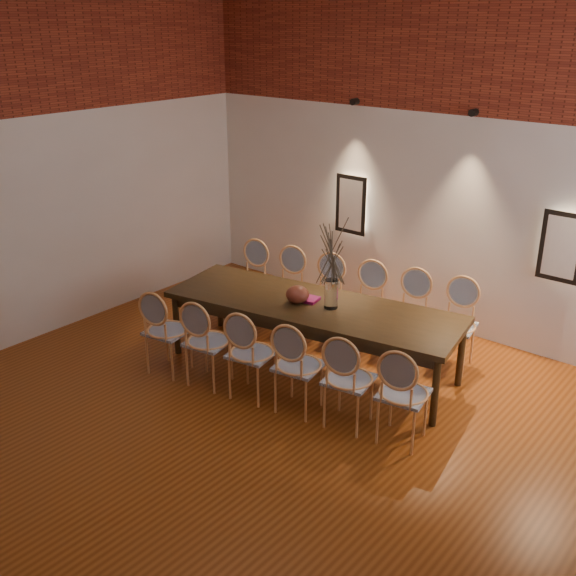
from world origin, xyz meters
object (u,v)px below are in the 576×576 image
Objects in this scene: chair_far_a at (248,282)px; chair_near_e at (349,379)px; chair_near_f at (404,394)px; chair_far_b at (285,290)px; chair_near_a at (168,330)px; bowl at (297,294)px; dining_table at (312,337)px; chair_near_c at (252,353)px; chair_far_c at (323,298)px; chair_near_d at (299,366)px; vase at (331,294)px; book at (306,299)px; chair_near_b at (208,341)px; chair_far_e at (408,316)px; chair_far_f at (455,326)px; chair_far_d at (365,307)px.

chair_near_e is at bearing 142.96° from chair_far_a.
chair_near_f is at bearing 148.88° from chair_far_a.
chair_far_a is 1.00× the size of chair_far_b.
chair_far_b is at bearing 134.82° from chair_near_e.
chair_near_a and chair_near_f have the same top height.
chair_far_a is 1.45m from bowl.
chair_far_a reaches higher than dining_table.
chair_near_c and chair_far_c have the same top height.
vase reaches higher than chair_near_d.
chair_near_c is at bearing 123.52° from chair_far_a.
chair_near_f is 1.65m from book.
chair_near_c is 1.00× the size of chair_far_b.
chair_far_c is 3.62× the size of book.
chair_near_c is 1.55m from chair_far_c.
dining_table is at bearing 45.18° from chair_near_b.
chair_far_a is at bearing 154.20° from bowl.
chair_near_c is at bearing -0.00° from chair_near_a.
chair_far_e reaches higher than dining_table.
chair_near_d is (0.39, -0.72, 0.09)m from dining_table.
chair_near_a reaches higher than bowl.
chair_near_e is 3.92× the size of bowl.
chair_near_b is 1.00× the size of chair_far_a.
dining_table is at bearing 28.51° from bowl.
chair_near_a is at bearing -142.21° from vase.
chair_near_c and chair_far_b have the same top height.
chair_far_b reaches higher than book.
chair_near_b is at bearing -134.82° from dining_table.
chair_far_a is at bearing 108.33° from chair_near_b.
chair_near_b is at bearing -0.00° from chair_near_a.
chair_near_d is 3.13× the size of vase.
chair_far_f is (0.51, 0.09, 0.00)m from chair_far_e.
chair_near_e is 1.86m from chair_far_c.
chair_far_c and chair_far_f have the same top height.
chair_far_d is 3.13× the size of vase.
chair_near_b is 1.00× the size of chair_far_f.
chair_near_c is 3.92× the size of bowl.
chair_near_b is at bearing -120.16° from bowl.
chair_far_d reaches higher than bowl.
chair_far_a and chair_far_d have the same top height.
chair_near_c is at bearing 90.00° from chair_far_c.
chair_near_b and chair_near_c have the same top height.
chair_near_f is at bearing 0.00° from chair_near_b.
dining_table is 0.82m from chair_far_c.
chair_far_a is at bearing -0.00° from chair_far_d.
chair_near_d is 1.00× the size of chair_far_c.
chair_near_d and chair_far_f have the same top height.
book is at bearing -179.28° from vase.
chair_far_b and chair_far_f have the same top height.
chair_near_d is 1.00× the size of chair_far_b.
bowl is 0.13m from book.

